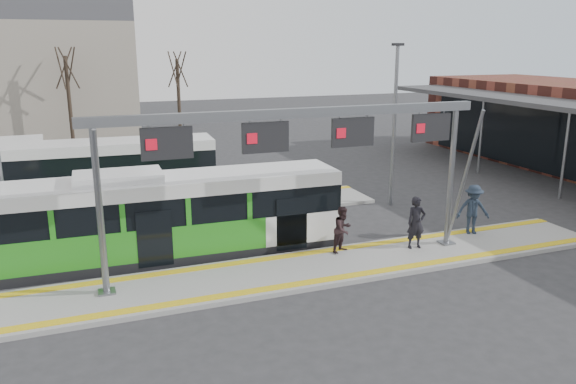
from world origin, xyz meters
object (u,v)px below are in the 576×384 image
Objects in this scene: gantry at (301,142)px; passenger_a at (416,223)px; passenger_b at (343,229)px; passenger_c at (473,209)px; hero_bus at (177,216)px.

gantry reaches higher than passenger_a.
gantry reaches higher than passenger_b.
passenger_c is (2.94, 0.58, 0.02)m from passenger_a.
hero_bus is 11.19m from passenger_c.
hero_bus is at bearing 130.53° from passenger_b.
hero_bus is at bearing -170.49° from passenger_c.
passenger_b is at bearing -159.33° from passenger_c.
passenger_b is 5.56m from passenger_c.
passenger_a is at bearing -148.20° from passenger_c.
gantry is at bearing -36.94° from hero_bus.
passenger_c is (7.44, 0.65, -3.18)m from gantry.
hero_bus reaches higher than passenger_b.
gantry is 6.87× the size of passenger_a.
passenger_b is (5.41, -2.16, -0.46)m from hero_bus.
passenger_c reaches higher than passenger_a.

